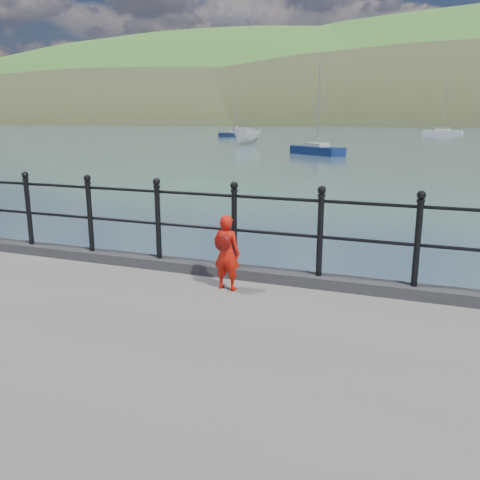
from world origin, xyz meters
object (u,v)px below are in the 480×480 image
at_px(child, 226,252).
at_px(sailboat_left, 236,135).
at_px(railing, 195,216).
at_px(sailboat_port, 317,151).
at_px(launch_white, 247,135).
at_px(sailboat_deep, 443,133).

height_order(child, sailboat_left, sailboat_left).
bearing_deg(railing, sailboat_port, 99.74).
bearing_deg(child, sailboat_port, -74.78).
relative_size(child, sailboat_port, 0.13).
bearing_deg(railing, child, -37.53).
relative_size(railing, child, 18.30).
bearing_deg(child, launch_white, -65.60).
xyz_separation_m(railing, launch_white, (-17.53, 49.99, -0.78)).
distance_m(railing, sailboat_deep, 93.20).
relative_size(child, launch_white, 0.18).
distance_m(sailboat_deep, sailboat_left, 38.67).
distance_m(child, launch_white, 53.72).
distance_m(railing, launch_white, 52.98).
xyz_separation_m(railing, child, (0.70, -0.54, -0.32)).
bearing_deg(sailboat_left, sailboat_port, -80.95).
xyz_separation_m(railing, sailboat_port, (-6.33, 36.87, -1.48)).
xyz_separation_m(child, sailboat_port, (-7.04, 37.41, -1.17)).
relative_size(child, sailboat_deep, 0.10).
bearing_deg(sailboat_deep, sailboat_left, -129.97).
relative_size(railing, launch_white, 3.34).
bearing_deg(child, sailboat_left, -64.18).
bearing_deg(sailboat_deep, sailboat_port, -88.44).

